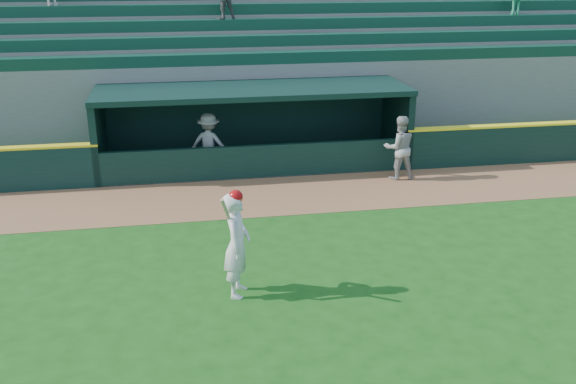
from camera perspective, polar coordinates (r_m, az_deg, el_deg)
name	(u,v)px	position (r m, az deg, el deg)	size (l,w,h in m)	color
ground	(302,279)	(13.08, 1.23, -7.74)	(120.00, 120.00, 0.00)	#164812
warning_track	(267,196)	(17.50, -1.88, -0.35)	(40.00, 3.00, 0.01)	brown
dugout_player_front	(399,148)	(18.91, 9.87, 3.90)	(0.91, 0.71, 1.88)	#999A95
dugout_player_inside	(209,144)	(19.29, -7.02, 4.29)	(1.18, 0.68, 1.83)	#969692
dugout	(252,121)	(20.05, -3.21, 6.33)	(9.40, 2.80, 2.46)	slate
stands	(236,65)	(24.31, -4.61, 11.20)	(34.50, 6.25, 7.58)	slate
batter_at_plate	(237,243)	(12.12, -4.56, -4.59)	(0.68, 0.88, 2.14)	silver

